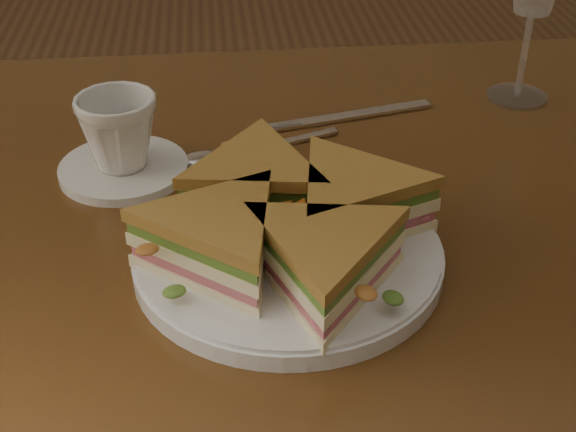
{
  "coord_description": "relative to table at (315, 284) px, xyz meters",
  "views": [
    {
      "loc": [
        -0.1,
        -0.65,
        1.18
      ],
      "look_at": [
        -0.04,
        -0.09,
        0.8
      ],
      "focal_mm": 50.0,
      "sensor_mm": 36.0,
      "label": 1
    }
  ],
  "objects": [
    {
      "name": "table",
      "position": [
        0.0,
        0.0,
        0.0
      ],
      "size": [
        1.2,
        0.8,
        0.75
      ],
      "color": "#38200C",
      "rests_on": "ground"
    },
    {
      "name": "spoon",
      "position": [
        -0.09,
        0.1,
        0.1
      ],
      "size": [
        0.18,
        0.08,
        0.01
      ],
      "rotation": [
        0.0,
        0.0,
        0.36
      ],
      "color": "silver",
      "rests_on": "table"
    },
    {
      "name": "knife",
      "position": [
        0.05,
        0.18,
        0.1
      ],
      "size": [
        0.21,
        0.06,
        0.0
      ],
      "rotation": [
        0.0,
        0.0,
        0.23
      ],
      "color": "silver",
      "rests_on": "table"
    },
    {
      "name": "saucer",
      "position": [
        -0.19,
        0.08,
        0.1
      ],
      "size": [
        0.13,
        0.13,
        0.01
      ],
      "primitive_type": "cylinder",
      "color": "white",
      "rests_on": "table"
    },
    {
      "name": "sandwich_wedges",
      "position": [
        -0.04,
        -0.09,
        0.14
      ],
      "size": [
        0.32,
        0.32,
        0.06
      ],
      "color": "#FFF1BC",
      "rests_on": "plate"
    },
    {
      "name": "crisps_mound",
      "position": [
        -0.04,
        -0.09,
        0.14
      ],
      "size": [
        0.09,
        0.09,
        0.05
      ],
      "primitive_type": null,
      "color": "#B15716",
      "rests_on": "plate"
    },
    {
      "name": "coffee_cup",
      "position": [
        -0.19,
        0.08,
        0.15
      ],
      "size": [
        0.1,
        0.1,
        0.08
      ],
      "primitive_type": "imported",
      "rotation": [
        0.0,
        0.0,
        0.23
      ],
      "color": "white",
      "rests_on": "saucer"
    },
    {
      "name": "plate",
      "position": [
        -0.04,
        -0.09,
        0.11
      ],
      "size": [
        0.27,
        0.27,
        0.02
      ],
      "primitive_type": "cylinder",
      "color": "white",
      "rests_on": "table"
    }
  ]
}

